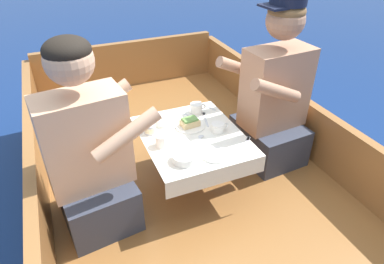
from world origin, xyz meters
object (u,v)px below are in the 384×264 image
Objects in this scene: person_port at (89,156)px; tin_can at (150,129)px; person_starboard at (274,98)px; coffee_cup_starboard at (162,140)px; sandwich at (190,122)px; coffee_cup_center at (196,108)px; coffee_cup_port at (218,127)px.

person_port is 15.18× the size of tin_can.
coffee_cup_starboard is at bearing 2.48° from person_starboard.
person_starboard reaches higher than sandwich.
person_starboard is at bearing 6.50° from coffee_cup_starboard.
tin_can is (0.37, 0.18, -0.04)m from person_port.
person_starboard is 0.78m from coffee_cup_starboard.
coffee_cup_center is at bearing 54.13° from sandwich.
sandwich is 1.07× the size of coffee_cup_center.
tin_can is (-0.34, -0.12, -0.01)m from coffee_cup_center.
person_port is 10.61× the size of coffee_cup_starboard.
tin_can is (-0.24, 0.03, -0.00)m from sandwich.
coffee_cup_center is (-0.45, 0.18, -0.06)m from person_starboard.
coffee_cup_center is at bearing 15.45° from person_port.
person_port is 9.11× the size of sandwich.
coffee_cup_starboard is at bearing -140.61° from coffee_cup_center.
coffee_cup_center reaches higher than tin_can.
tin_can is at bearing 18.71° from person_port.
person_starboard is 16.01× the size of tin_can.
coffee_cup_center is (0.32, 0.26, -0.00)m from coffee_cup_starboard.
person_starboard is 0.44m from coffee_cup_port.
person_starboard is at bearing -1.34° from person_port.
coffee_cup_starboard reaches higher than coffee_cup_port.
coffee_cup_center is 0.36m from tin_can.
sandwich is at bearing 140.77° from coffee_cup_port.
person_starboard reaches higher than tin_can.
person_port reaches higher than coffee_cup_starboard.
tin_can is (-0.80, 0.06, -0.07)m from person_starboard.
person_port is at bearing -154.01° from tin_can.
tin_can is at bearing -160.96° from coffee_cup_center.
sandwich is at bearing 6.90° from person_port.
coffee_cup_starboard is 0.92× the size of coffee_cup_center.
person_starboard is (1.16, 0.12, 0.03)m from person_port.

